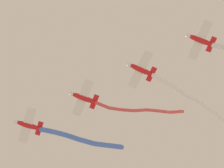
{
  "coord_description": "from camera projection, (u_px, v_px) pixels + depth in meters",
  "views": [
    {
      "loc": [
        9.87,
        36.16,
        3.57
      ],
      "look_at": [
        -6.74,
        15.39,
        81.99
      ],
      "focal_mm": 71.39,
      "sensor_mm": 36.0,
      "label": 1
    }
  ],
  "objects": [
    {
      "name": "airplane_lead",
      "position": [
        28.0,
        125.0,
        85.11
      ],
      "size": [
        5.85,
        7.6,
        1.89
      ],
      "rotation": [
        0.0,
        0.0,
        5.93
      ],
      "color": "red"
    },
    {
      "name": "smoke_trail_lead",
      "position": [
        81.0,
        139.0,
        85.48
      ],
      "size": [
        15.12,
        7.97,
        1.93
      ],
      "color": "#4C75DB"
    },
    {
      "name": "airplane_right_wing",
      "position": [
        140.0,
        69.0,
        82.05
      ],
      "size": [
        5.83,
        7.66,
        1.89
      ],
      "rotation": [
        0.0,
        0.0,
        6.04
      ],
      "color": "red"
    },
    {
      "name": "airplane_left_wing",
      "position": [
        83.0,
        98.0,
        83.58
      ],
      "size": [
        5.85,
        7.64,
        1.89
      ],
      "rotation": [
        0.0,
        0.0,
        5.98
      ],
      "color": "red"
    },
    {
      "name": "smoke_trail_right_wing",
      "position": [
        206.0,
        109.0,
        86.21
      ],
      "size": [
        26.64,
        2.08,
        4.1
      ],
      "color": "white"
    },
    {
      "name": "airplane_slot",
      "position": [
        200.0,
        40.0,
        80.52
      ],
      "size": [
        5.85,
        7.64,
        1.89
      ],
      "rotation": [
        0.0,
        0.0,
        5.97
      ],
      "color": "red"
    },
    {
      "name": "smoke_trail_left_wing",
      "position": [
        140.0,
        110.0,
        86.07
      ],
      "size": [
        15.91,
        8.75,
        4.21
      ],
      "color": "#DB4C4C"
    }
  ]
}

